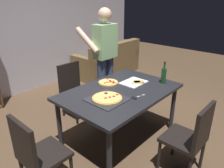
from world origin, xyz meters
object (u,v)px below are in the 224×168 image
(chair_far_side, at_px, (74,87))
(couch, at_px, (108,63))
(second_pizza_plain, at_px, (108,82))
(pepperoni_pizza_on_tray, at_px, (107,98))
(dining_table, at_px, (120,95))
(chair_left_end, at_px, (36,153))
(wine_bottle, at_px, (164,75))
(kitchen_scissors, at_px, (137,97))
(chair_near_camera, at_px, (192,136))
(person_serving_pizza, at_px, (105,55))

(chair_far_side, bearing_deg, couch, 27.24)
(couch, bearing_deg, second_pizza_plain, -137.08)
(chair_far_side, xyz_separation_m, pepperoni_pizza_on_tray, (-0.32, -1.06, 0.25))
(dining_table, height_order, chair_left_end, chair_left_end)
(wine_bottle, bearing_deg, couch, 60.41)
(couch, height_order, kitchen_scissors, couch)
(dining_table, bearing_deg, pepperoni_pizza_on_tray, -169.95)
(wine_bottle, bearing_deg, second_pizza_plain, 132.33)
(couch, distance_m, wine_bottle, 2.68)
(chair_far_side, bearing_deg, chair_left_end, -141.47)
(dining_table, relative_size, couch, 0.91)
(dining_table, xyz_separation_m, chair_near_camera, (-0.00, -1.01, -0.17))
(chair_far_side, bearing_deg, dining_table, -90.00)
(dining_table, xyz_separation_m, second_pizza_plain, (0.08, 0.29, 0.08))
(pepperoni_pizza_on_tray, distance_m, wine_bottle, 0.96)
(person_serving_pizza, relative_size, pepperoni_pizza_on_tray, 4.11)
(dining_table, distance_m, pepperoni_pizza_on_tray, 0.33)
(chair_left_end, xyz_separation_m, person_serving_pizza, (1.79, 0.79, 0.49))
(chair_left_end, distance_m, pepperoni_pizza_on_tray, 0.98)
(pepperoni_pizza_on_tray, bearing_deg, kitchen_scissors, -39.60)
(wine_bottle, xyz_separation_m, second_pizza_plain, (-0.53, 0.58, -0.11))
(chair_far_side, relative_size, couch, 0.52)
(chair_far_side, relative_size, person_serving_pizza, 0.51)
(person_serving_pizza, xyz_separation_m, pepperoni_pizza_on_tray, (-0.84, -0.84, -0.23))
(dining_table, distance_m, second_pizza_plain, 0.31)
(dining_table, height_order, person_serving_pizza, person_serving_pizza)
(dining_table, height_order, chair_far_side, chair_far_side)
(chair_far_side, relative_size, pepperoni_pizza_on_tray, 2.11)
(person_serving_pizza, bearing_deg, second_pizza_plain, -131.75)
(wine_bottle, height_order, second_pizza_plain, wine_bottle)
(chair_near_camera, distance_m, kitchen_scissors, 0.76)
(chair_far_side, relative_size, second_pizza_plain, 3.16)
(dining_table, distance_m, chair_left_end, 1.28)
(chair_far_side, relative_size, kitchen_scissors, 4.54)
(chair_near_camera, xyz_separation_m, chair_left_end, (-1.27, 1.01, 0.00))
(chair_near_camera, distance_m, chair_far_side, 2.02)
(dining_table, height_order, pepperoni_pizza_on_tray, pepperoni_pizza_on_tray)
(dining_table, height_order, couch, couch)
(dining_table, bearing_deg, kitchen_scissors, -96.69)
(chair_left_end, distance_m, couch, 3.74)
(pepperoni_pizza_on_tray, bearing_deg, chair_far_side, 73.42)
(couch, bearing_deg, wine_bottle, -119.59)
(dining_table, relative_size, wine_bottle, 4.94)
(chair_near_camera, height_order, second_pizza_plain, chair_near_camera)
(couch, relative_size, wine_bottle, 5.43)
(pepperoni_pizza_on_tray, distance_m, kitchen_scissors, 0.37)
(wine_bottle, bearing_deg, kitchen_scissors, -179.98)
(second_pizza_plain, bearing_deg, kitchen_scissors, -100.93)
(chair_near_camera, distance_m, person_serving_pizza, 1.93)
(chair_far_side, distance_m, chair_left_end, 1.62)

